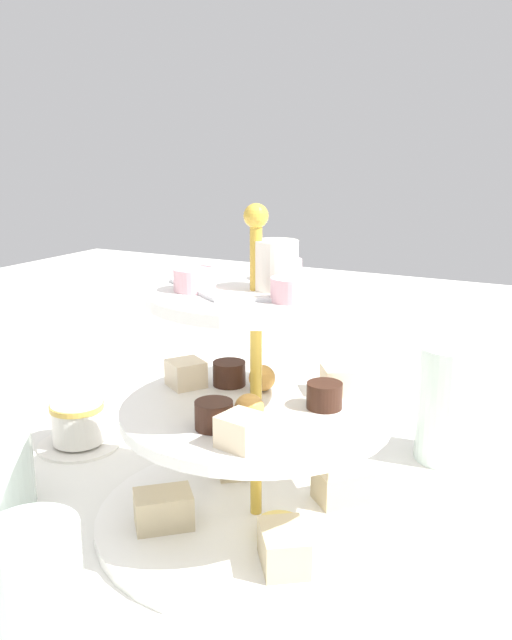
# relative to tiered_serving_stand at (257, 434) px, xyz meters

# --- Properties ---
(ground_plane) EXTENTS (2.40, 2.40, 0.00)m
(ground_plane) POSITION_rel_tiered_serving_stand_xyz_m (-0.00, 0.00, -0.08)
(ground_plane) COLOR silver
(tiered_serving_stand) EXTENTS (0.28, 0.28, 0.28)m
(tiered_serving_stand) POSITION_rel_tiered_serving_stand_xyz_m (0.00, 0.00, 0.00)
(tiered_serving_stand) COLOR white
(tiered_serving_stand) RESTS_ON ground_plane
(water_glass_tall_right) EXTENTS (0.07, 0.07, 0.12)m
(water_glass_tall_right) POSITION_rel_tiered_serving_stand_xyz_m (0.12, 0.21, -0.02)
(water_glass_tall_right) COLOR silver
(water_glass_tall_right) RESTS_ON ground_plane
(teacup_with_saucer) EXTENTS (0.09, 0.09, 0.05)m
(teacup_with_saucer) POSITION_rel_tiered_serving_stand_xyz_m (-0.25, 0.05, -0.06)
(teacup_with_saucer) COLOR white
(teacup_with_saucer) RESTS_ON ground_plane
(butter_knife_right) EXTENTS (0.16, 0.08, 0.00)m
(butter_knife_right) POSITION_rel_tiered_serving_stand_xyz_m (-0.16, 0.24, -0.08)
(butter_knife_right) COLOR silver
(butter_knife_right) RESTS_ON ground_plane
(water_glass_mid_back) EXTENTS (0.06, 0.06, 0.09)m
(water_glass_mid_back) POSITION_rel_tiered_serving_stand_xyz_m (-0.05, -0.21, -0.04)
(water_glass_mid_back) COLOR silver
(water_glass_mid_back) RESTS_ON ground_plane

